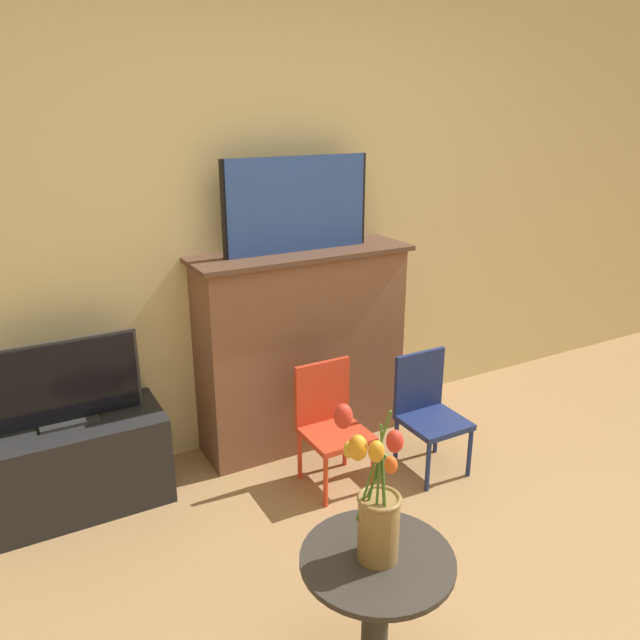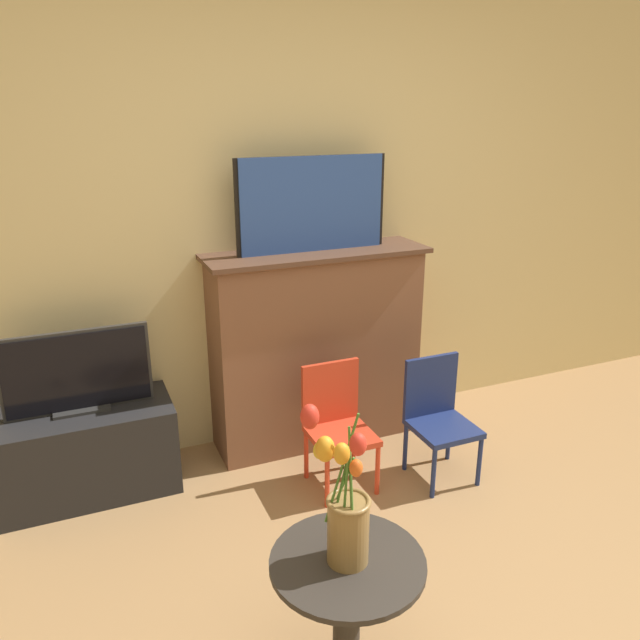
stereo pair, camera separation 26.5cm
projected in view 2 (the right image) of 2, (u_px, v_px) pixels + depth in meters
The scene contains 9 objects.
wall_back at pixel (277, 203), 3.37m from camera, with size 8.00×0.06×2.70m.
fireplace_mantel at pixel (316, 346), 3.50m from camera, with size 1.22×0.38×1.12m.
painting at pixel (312, 204), 3.24m from camera, with size 0.83×0.03×0.49m.
tv_stand at pixel (88, 451), 3.10m from camera, with size 0.84×0.42×0.45m.
tv_monitor at pixel (77, 373), 2.97m from camera, with size 0.69×0.12×0.41m.
chair_red at pixel (337, 420), 3.15m from camera, with size 0.31×0.31×0.63m.
chair_blue at pixel (438, 413), 3.22m from camera, with size 0.31×0.31×0.63m.
side_table at pixel (347, 604), 2.02m from camera, with size 0.50×0.50×0.50m.
vase_tulips at pixel (345, 512), 1.90m from camera, with size 0.21×0.20×0.55m.
Camera 2 is at (-1.10, -1.08, 1.86)m, focal length 35.00 mm.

